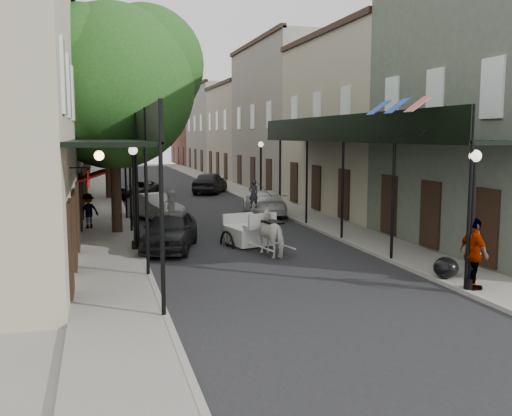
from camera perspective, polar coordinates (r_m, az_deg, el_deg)
ground at (r=16.23m, az=4.28°, el=-7.75°), size 140.00×140.00×0.00m
road at (r=35.39m, az=-6.82°, el=0.41°), size 8.00×90.00×0.01m
sidewalk_left at (r=34.97m, az=-14.94°, el=0.22°), size 2.20×90.00×0.12m
sidewalk_right at (r=36.47m, az=0.97°, el=0.75°), size 2.20×90.00×0.12m
building_row_left at (r=44.85m, az=-19.99°, el=8.18°), size 5.00×80.00×10.50m
building_row_right at (r=46.87m, az=1.71°, el=8.55°), size 5.00×80.00×10.50m
gallery_left at (r=21.71m, az=-14.22°, el=6.66°), size 2.20×18.05×4.88m
gallery_right at (r=23.96m, az=9.50°, el=6.82°), size 2.20×18.05×4.88m
tree_near at (r=25.03m, az=-13.21°, el=12.33°), size 7.31×6.80×9.63m
tree_far at (r=38.95m, az=-14.18°, el=9.46°), size 6.45×6.00×8.61m
lamppost_right_near at (r=16.01m, az=20.82°, el=-0.92°), size 0.32×0.32×3.71m
lamppost_left at (r=20.87m, az=-12.08°, el=1.20°), size 0.32×0.32×3.71m
lamppost_right_far at (r=34.13m, az=0.49°, el=3.66°), size 0.32×0.32×3.71m
horse at (r=20.02m, az=1.82°, el=-2.58°), size 1.21×1.97×1.55m
carriage at (r=22.08m, az=-1.30°, el=-1.05°), size 1.87×2.50×2.59m
pedestrian_walking at (r=24.28m, az=-8.37°, el=-0.44°), size 1.06×0.89×1.95m
pedestrian_sidewalk_left at (r=26.24m, az=-16.44°, el=-0.28°), size 1.15×0.97×1.54m
pedestrian_sidewalk_right at (r=16.23m, az=20.95°, el=-4.31°), size 0.47×1.12×1.91m
car_left_near at (r=21.24m, az=-8.60°, el=-2.23°), size 2.84×4.55×1.45m
car_left_mid at (r=29.07m, az=-10.07°, el=0.14°), size 2.77×4.15×1.29m
car_left_far at (r=38.99m, az=-11.52°, el=1.81°), size 3.38×4.66×1.18m
car_right_near at (r=30.16m, az=0.84°, el=0.56°), size 2.48×4.85×1.35m
car_right_far at (r=41.80m, az=-4.62°, el=2.57°), size 3.62×5.01×1.58m
trash_bags at (r=17.53m, az=18.45°, el=-5.62°), size 0.97×1.12×0.61m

